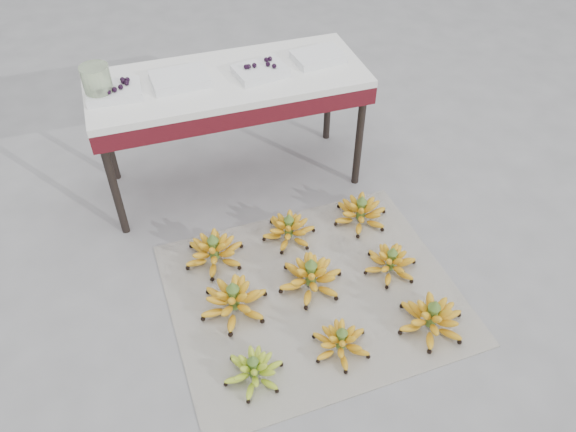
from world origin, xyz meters
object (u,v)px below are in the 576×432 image
object	(u,v)px
newspaper_mat	(313,293)
bunch_mid_left	(234,300)
bunch_back_center	(289,229)
vendor_table	(228,89)
glass_jar	(97,83)
bunch_back_right	(361,212)
bunch_front_right	(431,318)
bunch_mid_center	(311,277)
bunch_front_left	(254,370)
bunch_front_center	(341,342)
tray_left	(180,79)
tray_far_right	(318,57)
bunch_back_left	(214,251)
tray_far_left	(114,91)
tray_right	(260,71)
bunch_mid_right	(391,262)

from	to	relation	value
newspaper_mat	bunch_mid_left	size ratio (longest dim) A/B	3.55
bunch_back_center	vendor_table	world-z (taller)	vendor_table
vendor_table	glass_jar	world-z (taller)	glass_jar
newspaper_mat	bunch_back_right	bearing A→B (deg)	43.42
bunch_front_right	bunch_mid_center	world-z (taller)	bunch_mid_center
bunch_back_center	glass_jar	xyz separation A→B (m)	(-0.72, 0.50, 0.66)
bunch_front_left	bunch_mid_left	distance (m)	0.34
newspaper_mat	vendor_table	size ratio (longest dim) A/B	0.94
bunch_front_center	tray_left	size ratio (longest dim) A/B	0.92
glass_jar	bunch_mid_center	bearing A→B (deg)	-48.81
newspaper_mat	bunch_front_center	xyz separation A→B (m)	(0.01, -0.31, 0.05)
bunch_back_center	glass_jar	distance (m)	1.10
bunch_mid_left	glass_jar	size ratio (longest dim) A/B	2.22
tray_far_right	bunch_back_left	bearing A→B (deg)	-141.08
tray_far_left	tray_right	distance (m)	0.68
bunch_front_center	tray_far_left	distance (m)	1.49
bunch_front_center	glass_jar	size ratio (longest dim) A/B	1.57
newspaper_mat	bunch_back_right	xyz separation A→B (m)	(0.39, 0.37, 0.06)
bunch_front_right	bunch_mid_right	world-z (taller)	bunch_front_right
bunch_back_left	bunch_back_right	world-z (taller)	bunch_back_left
bunch_front_right	tray_left	world-z (taller)	tray_left
bunch_back_right	bunch_mid_center	bearing A→B (deg)	-133.70
glass_jar	vendor_table	bearing A→B (deg)	2.10
bunch_back_left	tray_left	xyz separation A→B (m)	(0.02, 0.56, 0.59)
bunch_front_right	bunch_back_left	xyz separation A→B (m)	(-0.78, 0.66, -0.00)
bunch_mid_left	tray_far_right	distance (m)	1.26
tray_left	newspaper_mat	bearing A→B (deg)	-68.19
bunch_front_right	tray_far_right	xyz separation A→B (m)	(-0.08, 1.23, 0.59)
bunch_mid_center	tray_far_left	size ratio (longest dim) A/B	1.19
bunch_mid_right	tray_far_left	bearing A→B (deg)	162.45
newspaper_mat	glass_jar	world-z (taller)	glass_jar
bunch_back_left	bunch_back_center	size ratio (longest dim) A/B	0.92
bunch_front_left	bunch_front_right	xyz separation A→B (m)	(0.77, -0.00, 0.01)
bunch_mid_left	bunch_mid_right	world-z (taller)	bunch_mid_left
bunch_back_left	tray_right	bearing A→B (deg)	49.76
bunch_front_left	bunch_front_center	size ratio (longest dim) A/B	1.01
bunch_mid_center	tray_right	size ratio (longest dim) A/B	1.13
bunch_back_left	tray_right	world-z (taller)	tray_right
bunch_mid_center	bunch_back_right	size ratio (longest dim) A/B	0.99
bunch_front_left	bunch_front_center	world-z (taller)	bunch_front_center
bunch_front_right	tray_right	xyz separation A→B (m)	(-0.39, 1.18, 0.59)
bunch_mid_right	glass_jar	xyz separation A→B (m)	(-1.10, 0.85, 0.66)
bunch_front_right	glass_jar	size ratio (longest dim) A/B	2.02
bunch_mid_left	tray_far_right	world-z (taller)	tray_far_right
tray_far_right	vendor_table	bearing A→B (deg)	-178.66
bunch_back_left	bunch_mid_left	bearing A→B (deg)	-89.91
tray_far_left	tray_far_right	world-z (taller)	tray_far_left
glass_jar	bunch_back_left	bearing A→B (deg)	-57.24
bunch_front_left	bunch_back_left	size ratio (longest dim) A/B	0.85
bunch_front_left	tray_far_right	world-z (taller)	tray_far_right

